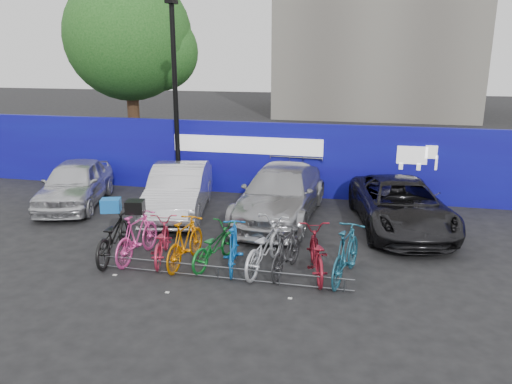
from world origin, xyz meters
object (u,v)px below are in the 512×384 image
(bike_9, at_px, (346,253))
(bike_8, at_px, (316,253))
(car_0, at_px, (75,183))
(bike_3, at_px, (185,242))
(bike_0, at_px, (113,235))
(car_3, at_px, (401,205))
(tree, at_px, (134,40))
(bike_2, at_px, (161,241))
(car_1, at_px, (179,190))
(lamppost, at_px, (175,95))
(bike_7, at_px, (286,251))
(bike_1, at_px, (137,236))
(bike_5, at_px, (233,246))
(bike_6, at_px, (264,246))
(car_2, at_px, (281,193))
(bike_4, at_px, (214,245))
(bike_rack, at_px, (218,272))

(bike_9, bearing_deg, bike_8, 6.56)
(car_0, xyz_separation_m, bike_9, (8.41, -3.48, -0.12))
(bike_3, bearing_deg, bike_9, -174.05)
(bike_0, bearing_deg, car_3, -159.84)
(tree, xyz_separation_m, car_0, (0.94, -6.57, -4.37))
(bike_2, bearing_deg, car_1, -89.73)
(lamppost, bearing_deg, tree, 127.51)
(bike_7, bearing_deg, bike_3, 12.38)
(tree, height_order, bike_1, tree)
(bike_3, relative_size, bike_5, 1.04)
(tree, height_order, bike_3, tree)
(lamppost, height_order, bike_3, lamppost)
(bike_8, bearing_deg, bike_6, -15.48)
(car_2, distance_m, bike_4, 3.67)
(bike_6, bearing_deg, bike_7, 178.32)
(lamppost, relative_size, bike_2, 3.47)
(bike_0, relative_size, bike_6, 1.03)
(car_3, height_order, bike_8, car_3)
(lamppost, xyz_separation_m, bike_9, (5.77, -5.39, -2.69))
(bike_0, xyz_separation_m, bike_4, (2.37, 0.12, -0.10))
(car_0, bearing_deg, bike_3, -51.32)
(car_1, height_order, bike_3, car_1)
(car_1, bearing_deg, bike_8, -49.26)
(car_1, relative_size, bike_3, 2.42)
(bike_1, height_order, bike_7, bike_1)
(car_0, bearing_deg, car_2, -14.07)
(bike_1, xyz_separation_m, bike_4, (1.80, 0.08, -0.10))
(car_1, relative_size, bike_5, 2.52)
(bike_5, xyz_separation_m, bike_7, (1.16, 0.02, -0.01))
(lamppost, height_order, bike_4, lamppost)
(car_1, xyz_separation_m, bike_3, (1.48, -3.42, -0.18))
(car_1, distance_m, bike_6, 4.59)
(bike_rack, xyz_separation_m, car_3, (3.83, 4.10, 0.49))
(car_3, height_order, bike_7, car_3)
(tree, bearing_deg, bike_5, -55.37)
(bike_1, relative_size, bike_9, 0.96)
(car_2, xyz_separation_m, bike_4, (-0.84, -3.56, -0.27))
(bike_2, height_order, bike_7, bike_7)
(bike_2, height_order, bike_9, bike_9)
(car_2, distance_m, bike_0, 4.89)
(car_1, distance_m, bike_5, 4.25)
(bike_2, bearing_deg, tree, -76.63)
(car_2, bearing_deg, car_3, -0.25)
(bike_5, distance_m, bike_8, 1.78)
(tree, relative_size, bike_6, 3.80)
(bike_0, xyz_separation_m, bike_6, (3.49, 0.14, -0.02))
(bike_3, xyz_separation_m, bike_7, (2.25, 0.06, -0.03))
(bike_0, relative_size, bike_5, 1.23)
(lamppost, distance_m, car_0, 4.15)
(bike_6, height_order, bike_9, bike_9)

